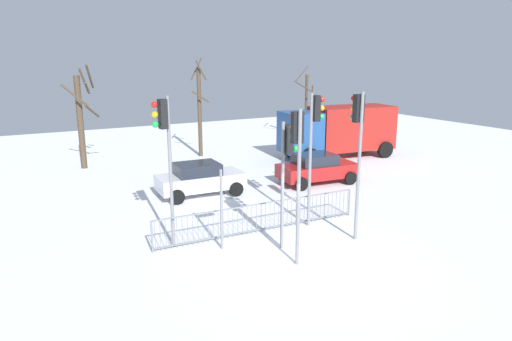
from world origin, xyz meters
TOP-DOWN VIEW (x-y plane):
  - ground_plane at (0.00, 0.00)m, footprint 60.00×60.00m
  - traffic_light_foreground_left at (-0.32, -0.20)m, footprint 0.34×0.57m
  - traffic_light_rear_left at (2.00, 2.22)m, footprint 0.57×0.34m
  - traffic_light_foreground_right at (2.51, 0.52)m, footprint 0.32×0.57m
  - traffic_light_rear_right at (-3.27, 2.73)m, footprint 0.57×0.33m
  - traffic_light_mid_left at (0.07, 0.92)m, footprint 0.56×0.37m
  - direction_sign_post at (-1.75, 1.80)m, footprint 0.79×0.09m
  - pedestrian_guard_railing at (-0.00, 2.48)m, footprint 7.85×0.21m
  - car_white_trailing at (-0.19, 7.76)m, footprint 3.87×2.06m
  - car_red_mid at (5.57, 6.91)m, footprint 3.93×2.20m
  - delivery_truck at (10.28, 11.25)m, footprint 7.25×3.32m
  - bare_tree_left at (3.04, 15.66)m, footprint 1.04×1.05m
  - bare_tree_centre at (-3.84, 15.66)m, footprint 1.97×1.53m
  - bare_tree_right at (12.62, 18.15)m, footprint 1.68×1.75m

SIDE VIEW (x-z plane):
  - ground_plane at x=0.00m, z-range 0.00..0.00m
  - pedestrian_guard_railing at x=0.00m, z-range 0.02..1.09m
  - car_white_trailing at x=-0.19m, z-range 0.03..1.50m
  - car_red_mid at x=5.57m, z-range 0.03..1.50m
  - direction_sign_post at x=-1.75m, z-range 0.17..2.81m
  - delivery_truck at x=10.28m, z-range 0.19..3.29m
  - bare_tree_right at x=12.62m, z-range -0.13..5.24m
  - bare_tree_centre at x=-3.84m, z-range -0.02..5.65m
  - bare_tree_left at x=3.04m, z-range -0.10..5.87m
  - traffic_light_mid_left at x=0.07m, z-range 0.96..5.08m
  - traffic_light_foreground_left at x=-0.32m, z-range 1.08..5.73m
  - traffic_light_rear_left at x=2.00m, z-range 1.12..5.97m
  - traffic_light_rear_right at x=-3.27m, z-range 1.13..6.03m
  - traffic_light_foreground_right at x=2.51m, z-range 1.15..6.13m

